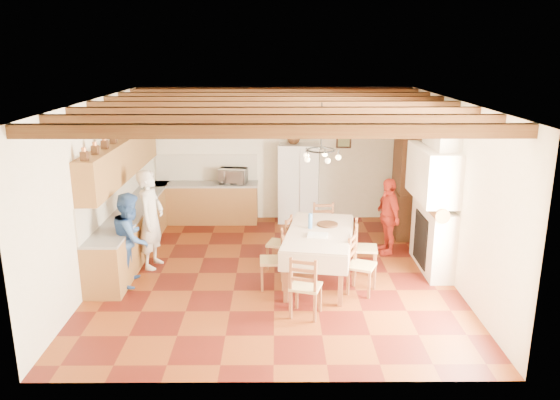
% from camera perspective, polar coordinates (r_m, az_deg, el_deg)
% --- Properties ---
extents(floor, '(6.00, 6.50, 0.02)m').
position_cam_1_polar(floor, '(9.69, -0.59, -7.68)').
color(floor, '#4E140C').
rests_on(floor, ground).
extents(ceiling, '(6.00, 6.50, 0.02)m').
position_cam_1_polar(ceiling, '(8.93, -0.64, 10.41)').
color(ceiling, white).
rests_on(ceiling, ground).
extents(wall_back, '(6.00, 0.02, 3.00)m').
position_cam_1_polar(wall_back, '(12.37, -0.55, 4.82)').
color(wall_back, '#EBE5C3').
rests_on(wall_back, ground).
extents(wall_front, '(6.00, 0.02, 3.00)m').
position_cam_1_polar(wall_front, '(6.10, -0.73, -6.79)').
color(wall_front, '#EBE5C3').
rests_on(wall_front, ground).
extents(wall_left, '(0.02, 6.50, 3.00)m').
position_cam_1_polar(wall_left, '(9.69, -18.72, 0.91)').
color(wall_left, '#EBE5C3').
rests_on(wall_left, ground).
extents(wall_right, '(0.02, 6.50, 3.00)m').
position_cam_1_polar(wall_right, '(9.66, 17.55, 0.98)').
color(wall_right, '#EBE5C3').
rests_on(wall_right, ground).
extents(ceiling_beams, '(6.00, 6.30, 0.16)m').
position_cam_1_polar(ceiling_beams, '(8.94, -0.64, 9.77)').
color(ceiling_beams, '#3B1B0D').
rests_on(ceiling_beams, ground).
extents(lower_cabinets_left, '(0.60, 4.30, 0.86)m').
position_cam_1_polar(lower_cabinets_left, '(10.86, -14.99, -3.12)').
color(lower_cabinets_left, brown).
rests_on(lower_cabinets_left, ground).
extents(lower_cabinets_back, '(2.30, 0.60, 0.86)m').
position_cam_1_polar(lower_cabinets_back, '(12.42, -7.71, -0.35)').
color(lower_cabinets_back, brown).
rests_on(lower_cabinets_back, ground).
extents(countertop_left, '(0.62, 4.30, 0.04)m').
position_cam_1_polar(countertop_left, '(10.73, -15.16, -0.85)').
color(countertop_left, slate).
rests_on(countertop_left, lower_cabinets_left).
extents(countertop_back, '(2.34, 0.62, 0.04)m').
position_cam_1_polar(countertop_back, '(12.31, -7.79, 1.66)').
color(countertop_back, slate).
rests_on(countertop_back, lower_cabinets_back).
extents(backsplash_left, '(0.03, 4.30, 0.60)m').
position_cam_1_polar(backsplash_left, '(10.72, -16.75, 0.80)').
color(backsplash_left, silver).
rests_on(backsplash_left, ground).
extents(backsplash_back, '(2.30, 0.03, 0.60)m').
position_cam_1_polar(backsplash_back, '(12.51, -7.68, 3.40)').
color(backsplash_back, silver).
rests_on(backsplash_back, ground).
extents(upper_cabinets, '(0.35, 4.20, 0.70)m').
position_cam_1_polar(upper_cabinets, '(10.54, -16.19, 4.22)').
color(upper_cabinets, brown).
rests_on(upper_cabinets, ground).
extents(fireplace, '(0.56, 1.60, 2.80)m').
position_cam_1_polar(fireplace, '(9.79, 15.54, 0.71)').
color(fireplace, beige).
rests_on(fireplace, ground).
extents(wall_picture, '(0.34, 0.03, 0.42)m').
position_cam_1_polar(wall_picture, '(12.38, 6.68, 6.36)').
color(wall_picture, black).
rests_on(wall_picture, ground).
extents(refrigerator, '(0.96, 0.82, 1.77)m').
position_cam_1_polar(refrigerator, '(12.31, 2.01, 1.84)').
color(refrigerator, white).
rests_on(refrigerator, floor).
extents(hutch, '(0.57, 1.22, 2.16)m').
position_cam_1_polar(hutch, '(11.66, 13.08, 1.63)').
color(hutch, '#371B11').
rests_on(hutch, floor).
extents(dining_table, '(1.36, 2.17, 0.88)m').
position_cam_1_polar(dining_table, '(9.13, 4.12, -3.76)').
color(dining_table, beige).
rests_on(dining_table, floor).
extents(chandelier, '(0.47, 0.47, 0.03)m').
position_cam_1_polar(chandelier, '(8.75, 4.30, 5.23)').
color(chandelier, black).
rests_on(chandelier, ground).
extents(chair_left_near, '(0.42, 0.44, 0.96)m').
position_cam_1_polar(chair_left_near, '(8.99, -0.83, -6.21)').
color(chair_left_near, brown).
rests_on(chair_left_near, floor).
extents(chair_left_far, '(0.50, 0.51, 0.96)m').
position_cam_1_polar(chair_left_far, '(9.73, -0.06, -4.45)').
color(chair_left_far, brown).
rests_on(chair_left_far, floor).
extents(chair_right_near, '(0.53, 0.54, 0.96)m').
position_cam_1_polar(chair_right_near, '(8.88, 8.55, -6.68)').
color(chair_right_near, brown).
rests_on(chair_right_near, floor).
extents(chair_right_far, '(0.45, 0.47, 0.96)m').
position_cam_1_polar(chair_right_far, '(9.62, 8.93, -4.90)').
color(chair_right_far, brown).
rests_on(chair_right_far, floor).
extents(chair_end_near, '(0.52, 0.51, 0.96)m').
position_cam_1_polar(chair_end_near, '(8.06, 2.71, -8.89)').
color(chair_end_near, brown).
rests_on(chair_end_near, floor).
extents(chair_end_far, '(0.43, 0.41, 0.96)m').
position_cam_1_polar(chair_end_far, '(10.46, 4.61, -3.05)').
color(chair_end_far, brown).
rests_on(chair_end_far, floor).
extents(person_man, '(0.53, 0.72, 1.79)m').
position_cam_1_polar(person_man, '(9.93, -13.33, -1.96)').
color(person_man, silver).
rests_on(person_man, floor).
extents(person_woman_blue, '(0.61, 0.78, 1.56)m').
position_cam_1_polar(person_woman_blue, '(9.36, -15.28, -3.92)').
color(person_woman_blue, '#3258A0').
rests_on(person_woman_blue, floor).
extents(person_woman_red, '(0.54, 0.92, 1.47)m').
position_cam_1_polar(person_woman_red, '(10.57, 11.20, -1.64)').
color(person_woman_red, red).
rests_on(person_woman_red, floor).
extents(microwave, '(0.65, 0.48, 0.33)m').
position_cam_1_polar(microwave, '(12.20, -4.92, 2.52)').
color(microwave, silver).
rests_on(microwave, countertop_back).
extents(fridge_vase, '(0.35, 0.35, 0.30)m').
position_cam_1_polar(fridge_vase, '(12.10, 1.44, 6.61)').
color(fridge_vase, '#371B11').
rests_on(fridge_vase, refrigerator).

